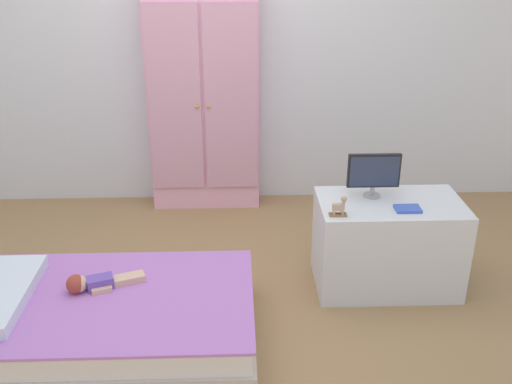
# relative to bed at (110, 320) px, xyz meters

# --- Properties ---
(ground_plane) EXTENTS (10.00, 10.00, 0.02)m
(ground_plane) POSITION_rel_bed_xyz_m (0.48, 0.25, -0.14)
(ground_plane) COLOR #99754C
(back_wall) EXTENTS (6.40, 0.05, 2.70)m
(back_wall) POSITION_rel_bed_xyz_m (0.48, 1.82, 1.22)
(back_wall) COLOR silver
(back_wall) RESTS_ON ground_plane
(bed) EXTENTS (1.46, 0.90, 0.27)m
(bed) POSITION_rel_bed_xyz_m (0.00, 0.00, 0.00)
(bed) COLOR beige
(bed) RESTS_ON ground_plane
(doll) EXTENTS (0.38, 0.20, 0.10)m
(doll) POSITION_rel_bed_xyz_m (-0.09, 0.08, 0.17)
(doll) COLOR #6B4CB2
(doll) RESTS_ON bed
(wardrobe) EXTENTS (0.79, 0.25, 1.62)m
(wardrobe) POSITION_rel_bed_xyz_m (0.42, 1.67, 0.68)
(wardrobe) COLOR #EFADCC
(wardrobe) RESTS_ON ground_plane
(tv_stand) EXTENTS (0.82, 0.48, 0.54)m
(tv_stand) POSITION_rel_bed_xyz_m (1.52, 0.49, 0.14)
(tv_stand) COLOR silver
(tv_stand) RESTS_ON ground_plane
(tv_monitor) EXTENTS (0.30, 0.10, 0.26)m
(tv_monitor) POSITION_rel_bed_xyz_m (1.43, 0.57, 0.55)
(tv_monitor) COLOR #99999E
(tv_monitor) RESTS_ON tv_stand
(rocking_horse_toy) EXTENTS (0.10, 0.04, 0.12)m
(rocking_horse_toy) POSITION_rel_bed_xyz_m (1.20, 0.33, 0.46)
(rocking_horse_toy) COLOR #8E6642
(rocking_horse_toy) RESTS_ON tv_stand
(book_blue) EXTENTS (0.14, 0.09, 0.02)m
(book_blue) POSITION_rel_bed_xyz_m (1.58, 0.39, 0.41)
(book_blue) COLOR blue
(book_blue) RESTS_ON tv_stand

